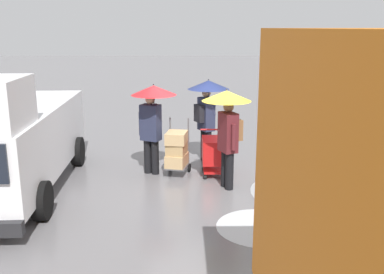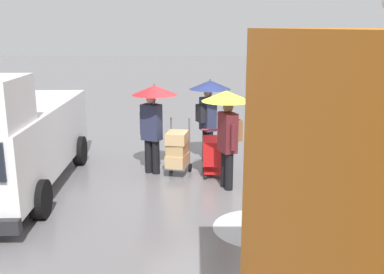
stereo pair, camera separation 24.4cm
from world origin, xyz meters
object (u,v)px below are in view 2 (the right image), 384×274
(pedestrian_black_side, at_px, (153,108))
(street_lamp, at_px, (382,103))
(cargo_van_parked_right, at_px, (9,138))
(hand_dolly_boxes, at_px, (177,150))
(shopping_cart_vendor, at_px, (214,152))
(pedestrian_pink_side, at_px, (227,117))
(pedestrian_white_side, at_px, (209,102))

(pedestrian_black_side, xyz_separation_m, street_lamp, (-3.60, 3.89, 0.79))
(cargo_van_parked_right, distance_m, street_lamp, 7.07)
(hand_dolly_boxes, bearing_deg, pedestrian_black_side, -10.60)
(cargo_van_parked_right, bearing_deg, hand_dolly_boxes, -161.45)
(shopping_cart_vendor, xyz_separation_m, pedestrian_black_side, (1.41, -0.10, 1.02))
(pedestrian_pink_side, height_order, street_lamp, street_lamp)
(shopping_cart_vendor, bearing_deg, hand_dolly_boxes, 0.45)
(hand_dolly_boxes, relative_size, street_lamp, 0.34)
(pedestrian_black_side, distance_m, street_lamp, 5.36)
(pedestrian_pink_side, distance_m, pedestrian_black_side, 1.88)
(pedestrian_black_side, bearing_deg, hand_dolly_boxes, 169.40)
(hand_dolly_boxes, bearing_deg, pedestrian_white_side, -124.52)
(street_lamp, bearing_deg, cargo_van_parked_right, -22.25)
(pedestrian_pink_side, height_order, pedestrian_black_side, same)
(shopping_cart_vendor, height_order, pedestrian_black_side, pedestrian_black_side)
(cargo_van_parked_right, distance_m, shopping_cart_vendor, 4.46)
(cargo_van_parked_right, relative_size, pedestrian_white_side, 2.53)
(pedestrian_pink_side, height_order, pedestrian_white_side, same)
(hand_dolly_boxes, distance_m, street_lamp, 5.17)
(shopping_cart_vendor, distance_m, pedestrian_white_side, 1.47)
(shopping_cart_vendor, distance_m, pedestrian_black_side, 1.74)
(cargo_van_parked_right, distance_m, pedestrian_pink_side, 4.54)
(pedestrian_black_side, xyz_separation_m, pedestrian_white_side, (-1.30, -0.97, -0.01))
(shopping_cart_vendor, bearing_deg, cargo_van_parked_right, 15.09)
(shopping_cart_vendor, xyz_separation_m, street_lamp, (-2.19, 3.79, 1.80))
(shopping_cart_vendor, relative_size, pedestrian_pink_side, 0.47)
(pedestrian_white_side, relative_size, street_lamp, 0.56)
(cargo_van_parked_right, bearing_deg, pedestrian_black_side, -156.38)
(pedestrian_black_side, bearing_deg, cargo_van_parked_right, 23.62)
(shopping_cart_vendor, height_order, pedestrian_pink_side, pedestrian_pink_side)
(shopping_cart_vendor, bearing_deg, pedestrian_white_side, -83.83)
(shopping_cart_vendor, distance_m, hand_dolly_boxes, 0.86)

